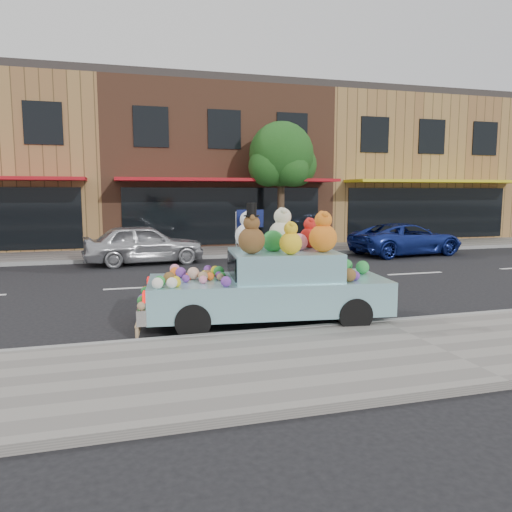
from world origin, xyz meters
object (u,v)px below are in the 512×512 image
object	(u,v)px
car_silver	(144,244)
art_car	(270,281)
car_blue	(406,239)
street_tree	(281,160)

from	to	relation	value
car_silver	art_car	bearing A→B (deg)	-174.03
car_silver	car_blue	size ratio (longest dim) A/B	0.90
street_tree	car_silver	xyz separation A→B (m)	(-5.65, -2.23, -3.01)
street_tree	car_blue	bearing A→B (deg)	-31.21
car_silver	car_blue	xyz separation A→B (m)	(9.88, -0.33, -0.07)
street_tree	car_silver	size ratio (longest dim) A/B	1.31
street_tree	art_car	world-z (taller)	street_tree
street_tree	car_silver	bearing A→B (deg)	-158.46
car_blue	art_car	world-z (taller)	art_car
car_silver	car_blue	distance (m)	9.88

